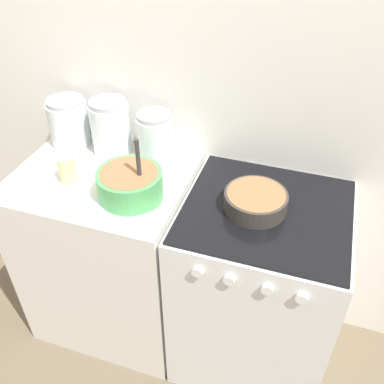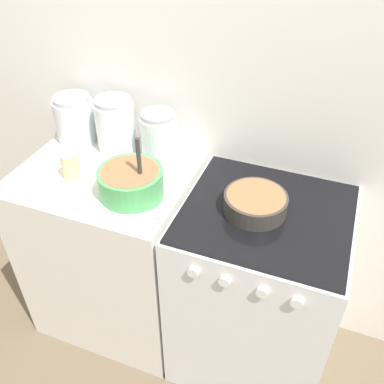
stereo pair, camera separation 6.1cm
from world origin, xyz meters
name	(u,v)px [view 2 (the right image)]	position (x,y,z in m)	size (l,w,h in m)	color
ground_plane	(162,379)	(0.00, 0.00, 0.00)	(12.00, 12.00, 0.00)	brown
wall_back	(212,86)	(0.00, 0.61, 1.20)	(4.41, 0.05, 2.40)	white
countertop_cabinet	(116,249)	(-0.35, 0.29, 0.45)	(0.71, 0.58, 0.90)	silver
stove	(256,291)	(0.33, 0.29, 0.45)	(0.63, 0.60, 0.90)	silver
mixing_bowl	(131,181)	(-0.17, 0.20, 0.96)	(0.25, 0.25, 0.26)	#4CA559
baking_pan	(255,203)	(0.28, 0.28, 0.93)	(0.23, 0.23, 0.07)	#38332D
storage_jar_left	(76,122)	(-0.59, 0.48, 0.99)	(0.17, 0.17, 0.21)	silver
storage_jar_middle	(116,128)	(-0.39, 0.48, 1.00)	(0.17, 0.17, 0.24)	silver
storage_jar_right	(159,139)	(-0.18, 0.48, 0.99)	(0.15, 0.15, 0.21)	silver
tin_can	(71,166)	(-0.45, 0.22, 0.95)	(0.07, 0.07, 0.11)	beige
recipe_page	(123,204)	(-0.18, 0.14, 0.90)	(0.24, 0.25, 0.01)	white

